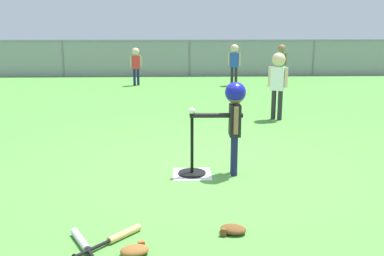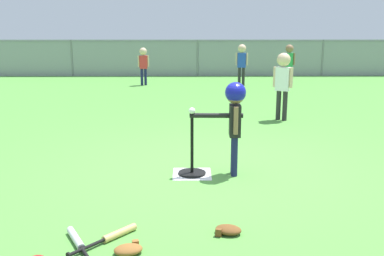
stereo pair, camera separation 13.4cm
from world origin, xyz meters
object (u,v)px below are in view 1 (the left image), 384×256
at_px(fielder_deep_right, 234,59).
at_px(spare_bat_silver, 83,244).
at_px(batting_tee, 192,165).
at_px(spare_bat_wood, 118,237).
at_px(fielder_near_left, 281,59).
at_px(batter_child, 234,109).
at_px(glove_by_plate, 135,250).
at_px(fielder_near_right, 136,61).
at_px(glove_near_bats, 233,229).
at_px(baseball_on_tee, 192,111).
at_px(fielder_deep_center, 278,77).

bearing_deg(fielder_deep_right, spare_bat_silver, -104.41).
xyz_separation_m(batting_tee, spare_bat_wood, (-0.66, -1.60, -0.09)).
bearing_deg(spare_bat_wood, fielder_near_left, 69.64).
distance_m(batter_child, glove_by_plate, 2.19).
xyz_separation_m(batting_tee, spare_bat_silver, (-0.92, -1.71, -0.09)).
height_order(fielder_near_right, glove_by_plate, fielder_near_right).
height_order(batter_child, fielder_near_left, fielder_near_left).
relative_size(fielder_deep_right, fielder_near_right, 1.09).
bearing_deg(batter_child, fielder_near_left, 73.32).
height_order(fielder_near_left, glove_by_plate, fielder_near_left).
xyz_separation_m(fielder_near_left, glove_by_plate, (-3.24, -9.39, -0.67)).
distance_m(spare_bat_wood, glove_near_bats, 0.95).
distance_m(glove_by_plate, glove_near_bats, 0.85).
xyz_separation_m(batter_child, fielder_near_right, (-1.73, 7.48, -0.11)).
distance_m(batter_child, spare_bat_silver, 2.31).
bearing_deg(spare_bat_silver, batting_tee, 61.80).
distance_m(fielder_near_right, glove_by_plate, 9.35).
distance_m(batting_tee, baseball_on_tee, 0.63).
relative_size(batter_child, spare_bat_silver, 1.63).
bearing_deg(fielder_deep_center, glove_by_plate, -114.01).
distance_m(baseball_on_tee, glove_near_bats, 1.70).
bearing_deg(glove_by_plate, batting_tee, 74.75).
distance_m(baseball_on_tee, spare_bat_silver, 2.07).
bearing_deg(spare_bat_wood, fielder_deep_right, 76.99).
relative_size(batting_tee, glove_near_bats, 2.75).
bearing_deg(batter_child, spare_bat_wood, -125.42).
relative_size(batter_child, fielder_near_right, 1.05).
xyz_separation_m(baseball_on_tee, glove_by_plate, (-0.50, -1.83, -0.71)).
height_order(batting_tee, fielder_near_right, fielder_near_right).
distance_m(fielder_near_right, fielder_deep_center, 5.38).
distance_m(fielder_near_left, glove_near_bats, 9.42).
bearing_deg(spare_bat_wood, batting_tee, 67.69).
xyz_separation_m(fielder_deep_right, spare_bat_wood, (-2.07, -8.96, -0.69)).
relative_size(fielder_near_left, fielder_near_right, 1.08).
relative_size(fielder_near_right, spare_bat_silver, 1.55).
xyz_separation_m(fielder_near_left, fielder_deep_center, (-1.12, -4.63, 0.06)).
height_order(spare_bat_silver, glove_by_plate, glove_by_plate).
height_order(baseball_on_tee, glove_near_bats, baseball_on_tee).
distance_m(fielder_near_left, fielder_deep_center, 4.76).
bearing_deg(batting_tee, spare_bat_silver, -118.20).
bearing_deg(fielder_deep_right, batter_child, -97.28).
bearing_deg(batting_tee, fielder_deep_right, 79.12).
height_order(batting_tee, fielder_near_left, fielder_near_left).
relative_size(spare_bat_silver, spare_bat_wood, 1.24).
distance_m(fielder_near_left, spare_bat_wood, 9.79).
bearing_deg(spare_bat_wood, glove_near_bats, 5.41).
bearing_deg(fielder_deep_right, fielder_near_left, 8.38).
bearing_deg(baseball_on_tee, fielder_near_right, 99.58).
height_order(fielder_deep_right, glove_near_bats, fielder_deep_right).
bearing_deg(fielder_deep_center, batter_child, -111.34).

